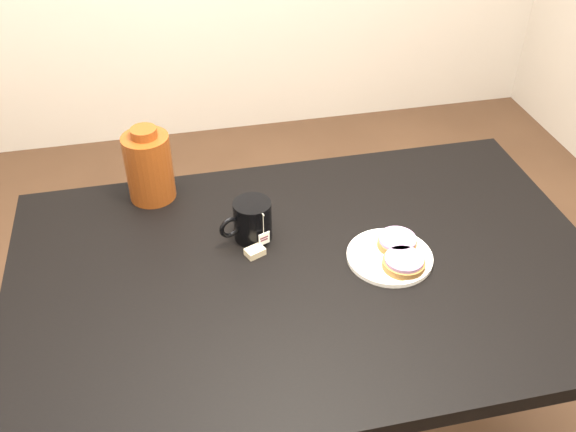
{
  "coord_description": "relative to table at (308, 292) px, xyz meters",
  "views": [
    {
      "loc": [
        -0.29,
        -1.09,
        1.77
      ],
      "look_at": [
        -0.02,
        0.13,
        0.81
      ],
      "focal_mm": 40.0,
      "sensor_mm": 36.0,
      "label": 1
    }
  ],
  "objects": [
    {
      "name": "bagel_package",
      "position": [
        -0.34,
        0.37,
        0.18
      ],
      "size": [
        0.13,
        0.13,
        0.21
      ],
      "rotation": [
        0.0,
        0.0,
        -0.03
      ],
      "color": "#56210B",
      "rests_on": "table"
    },
    {
      "name": "mug",
      "position": [
        -0.11,
        0.14,
        0.14
      ],
      "size": [
        0.15,
        0.12,
        0.1
      ],
      "rotation": [
        0.0,
        0.0,
        0.37
      ],
      "color": "black",
      "rests_on": "table"
    },
    {
      "name": "table",
      "position": [
        0.0,
        0.0,
        0.0
      ],
      "size": [
        1.4,
        0.9,
        0.75
      ],
      "color": "black",
      "rests_on": "ground_plane"
    },
    {
      "name": "bagel_front",
      "position": [
        0.21,
        -0.06,
        0.11
      ],
      "size": [
        0.14,
        0.14,
        0.03
      ],
      "color": "brown",
      "rests_on": "plate"
    },
    {
      "name": "teabag_pouch",
      "position": [
        -0.12,
        0.07,
        0.09
      ],
      "size": [
        0.05,
        0.05,
        0.02
      ],
      "primitive_type": "cube",
      "rotation": [
        0.0,
        0.0,
        0.4
      ],
      "color": "#C6B793",
      "rests_on": "table"
    },
    {
      "name": "plate",
      "position": [
        0.2,
        -0.01,
        0.09
      ],
      "size": [
        0.2,
        0.2,
        0.02
      ],
      "color": "white",
      "rests_on": "table"
    },
    {
      "name": "bagel_back",
      "position": [
        0.22,
        0.02,
        0.11
      ],
      "size": [
        0.12,
        0.12,
        0.03
      ],
      "color": "brown",
      "rests_on": "plate"
    }
  ]
}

